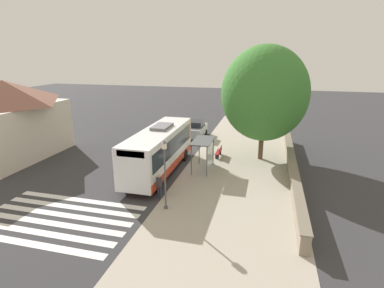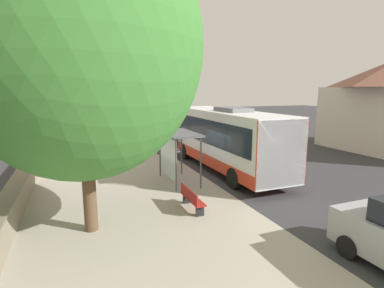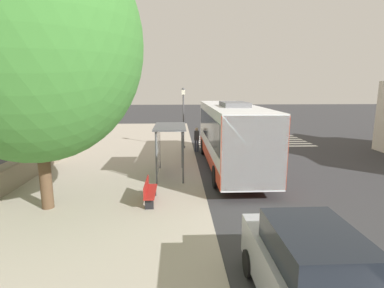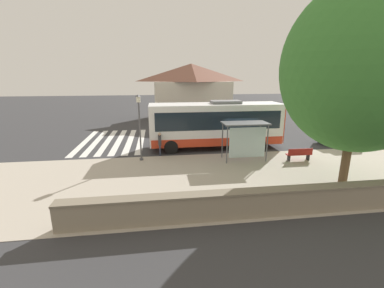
{
  "view_description": "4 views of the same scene",
  "coord_description": "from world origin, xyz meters",
  "px_view_note": "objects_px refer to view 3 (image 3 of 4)",
  "views": [
    {
      "loc": [
        -6.4,
        22.9,
        9.21
      ],
      "look_at": [
        -0.78,
        1.09,
        2.36
      ],
      "focal_mm": 28.0,
      "sensor_mm": 36.0,
      "label": 1
    },
    {
      "loc": [
        -6.34,
        -13.41,
        4.61
      ],
      "look_at": [
        -0.3,
        1.72,
        1.67
      ],
      "focal_mm": 28.0,
      "sensor_mm": 36.0,
      "label": 2
    },
    {
      "loc": [
        -1.15,
        -14.29,
        4.48
      ],
      "look_at": [
        -0.35,
        2.01,
        1.32
      ],
      "focal_mm": 28.0,
      "sensor_mm": 36.0,
      "label": 3
    },
    {
      "loc": [
        -17.46,
        6.18,
        5.54
      ],
      "look_at": [
        -0.15,
        3.77,
        0.86
      ],
      "focal_mm": 24.0,
      "sensor_mm": 36.0,
      "label": 4
    }
  ],
  "objects_px": {
    "bench": "(149,191)",
    "street_lamp_near": "(183,113)",
    "bus": "(231,134)",
    "bus_shelter": "(167,135)",
    "parked_car_behind_bus": "(310,275)",
    "pedestrian": "(197,138)",
    "shade_tree": "(32,43)"
  },
  "relations": [
    {
      "from": "bench",
      "to": "bus",
      "type": "bearing_deg",
      "value": 50.06
    },
    {
      "from": "bus",
      "to": "bus_shelter",
      "type": "distance_m",
      "value": 3.64
    },
    {
      "from": "bus",
      "to": "bus_shelter",
      "type": "height_order",
      "value": "bus"
    },
    {
      "from": "pedestrian",
      "to": "bench",
      "type": "relative_size",
      "value": 0.98
    },
    {
      "from": "bench",
      "to": "street_lamp_near",
      "type": "bearing_deg",
      "value": 81.54
    },
    {
      "from": "street_lamp_near",
      "to": "bus",
      "type": "bearing_deg",
      "value": -66.39
    },
    {
      "from": "bus_shelter",
      "to": "pedestrian",
      "type": "height_order",
      "value": "bus_shelter"
    },
    {
      "from": "parked_car_behind_bus",
      "to": "shade_tree",
      "type": "bearing_deg",
      "value": 142.15
    },
    {
      "from": "pedestrian",
      "to": "parked_car_behind_bus",
      "type": "bearing_deg",
      "value": -85.49
    },
    {
      "from": "bench",
      "to": "shade_tree",
      "type": "xyz_separation_m",
      "value": [
        -3.73,
        -0.36,
        5.43
      ]
    },
    {
      "from": "bench",
      "to": "pedestrian",
      "type": "bearing_deg",
      "value": 75.14
    },
    {
      "from": "bench",
      "to": "parked_car_behind_bus",
      "type": "height_order",
      "value": "parked_car_behind_bus"
    },
    {
      "from": "bus",
      "to": "pedestrian",
      "type": "distance_m",
      "value": 4.75
    },
    {
      "from": "pedestrian",
      "to": "parked_car_behind_bus",
      "type": "distance_m",
      "value": 15.32
    },
    {
      "from": "bus_shelter",
      "to": "shade_tree",
      "type": "relative_size",
      "value": 0.3
    },
    {
      "from": "bus_shelter",
      "to": "bench",
      "type": "relative_size",
      "value": 1.74
    },
    {
      "from": "shade_tree",
      "to": "street_lamp_near",
      "type": "bearing_deg",
      "value": 63.94
    },
    {
      "from": "bus",
      "to": "shade_tree",
      "type": "xyz_separation_m",
      "value": [
        -7.75,
        -5.16,
        4.0
      ]
    },
    {
      "from": "pedestrian",
      "to": "bench",
      "type": "bearing_deg",
      "value": -104.86
    },
    {
      "from": "bench",
      "to": "street_lamp_near",
      "type": "height_order",
      "value": "street_lamp_near"
    },
    {
      "from": "shade_tree",
      "to": "parked_car_behind_bus",
      "type": "height_order",
      "value": "shade_tree"
    },
    {
      "from": "bus_shelter",
      "to": "pedestrian",
      "type": "relative_size",
      "value": 1.77
    },
    {
      "from": "bus_shelter",
      "to": "shade_tree",
      "type": "distance_m",
      "value": 7.0
    },
    {
      "from": "bus",
      "to": "pedestrian",
      "type": "xyz_separation_m",
      "value": [
        -1.59,
        4.38,
        -0.91
      ]
    },
    {
      "from": "pedestrian",
      "to": "shade_tree",
      "type": "distance_m",
      "value": 12.38
    },
    {
      "from": "pedestrian",
      "to": "shade_tree",
      "type": "bearing_deg",
      "value": -122.88
    },
    {
      "from": "bus_shelter",
      "to": "bench",
      "type": "bearing_deg",
      "value": -99.45
    },
    {
      "from": "bus_shelter",
      "to": "pedestrian",
      "type": "bearing_deg",
      "value": 71.8
    },
    {
      "from": "street_lamp_near",
      "to": "bus_shelter",
      "type": "bearing_deg",
      "value": -97.94
    },
    {
      "from": "bus_shelter",
      "to": "parked_car_behind_bus",
      "type": "xyz_separation_m",
      "value": [
        3.04,
        -9.68,
        -1.16
      ]
    },
    {
      "from": "bus",
      "to": "pedestrian",
      "type": "relative_size",
      "value": 6.02
    },
    {
      "from": "shade_tree",
      "to": "parked_car_behind_bus",
      "type": "xyz_separation_m",
      "value": [
        7.37,
        -5.73,
        -4.99
      ]
    }
  ]
}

